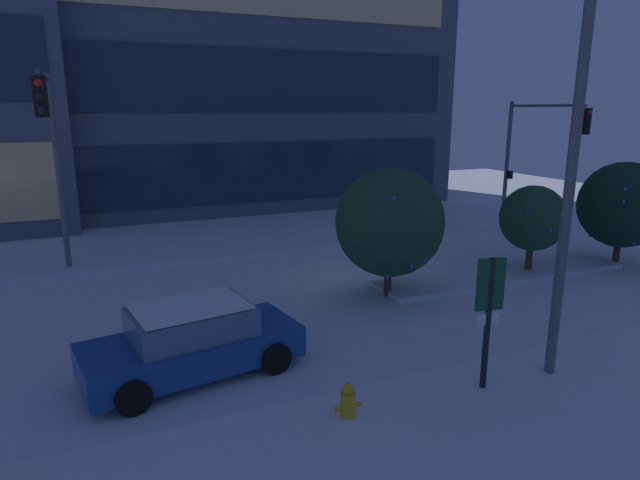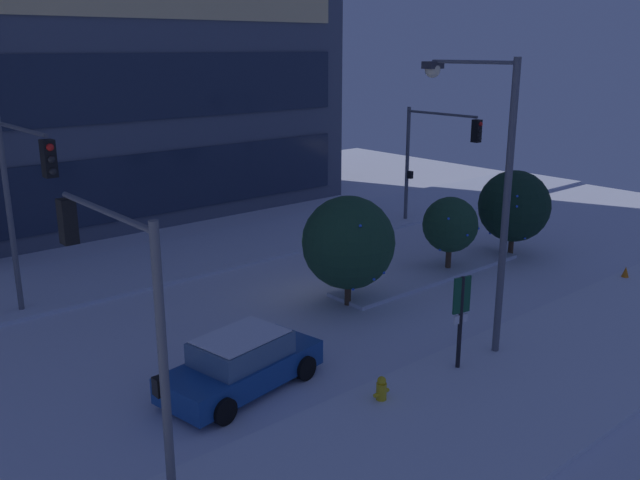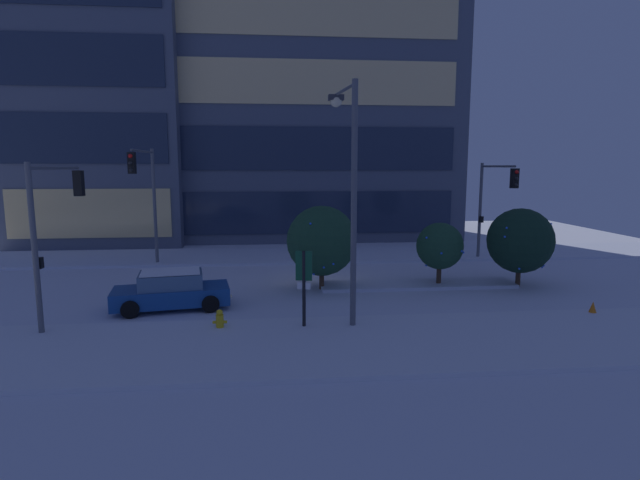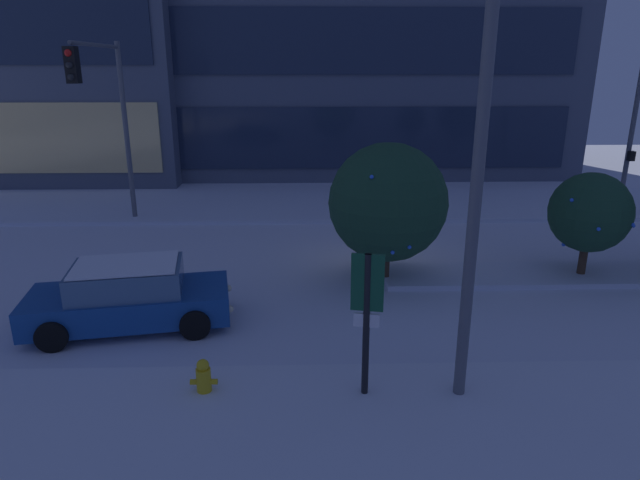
% 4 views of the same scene
% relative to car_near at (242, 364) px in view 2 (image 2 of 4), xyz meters
% --- Properties ---
extents(ground, '(52.00, 52.00, 0.00)m').
position_rel_car_near_xyz_m(ground, '(6.08, 3.11, -0.71)').
color(ground, silver).
extents(curb_strip_near, '(52.00, 5.20, 0.14)m').
position_rel_car_near_xyz_m(curb_strip_near, '(6.08, -4.65, -0.64)').
color(curb_strip_near, silver).
rests_on(curb_strip_near, ground).
extents(curb_strip_far, '(52.00, 5.20, 0.14)m').
position_rel_car_near_xyz_m(curb_strip_far, '(6.08, 10.87, -0.64)').
color(curb_strip_far, silver).
rests_on(curb_strip_far, ground).
extents(median_strip, '(9.00, 1.80, 0.14)m').
position_rel_car_near_xyz_m(median_strip, '(10.58, 2.72, -0.64)').
color(median_strip, silver).
rests_on(median_strip, ground).
extents(car_near, '(4.64, 2.55, 1.49)m').
position_rel_car_near_xyz_m(car_near, '(0.00, 0.00, 0.00)').
color(car_near, '#19478C').
rests_on(car_near, ground).
extents(traffic_light_corner_far_left, '(0.32, 4.49, 6.45)m').
position_rel_car_near_xyz_m(traffic_light_corner_far_left, '(-2.56, 7.36, 3.78)').
color(traffic_light_corner_far_left, '#565960').
rests_on(traffic_light_corner_far_left, ground).
extents(traffic_light_corner_far_right, '(0.32, 4.39, 5.69)m').
position_rel_car_near_xyz_m(traffic_light_corner_far_right, '(16.19, 7.36, 3.21)').
color(traffic_light_corner_far_right, '#565960').
rests_on(traffic_light_corner_far_right, ground).
extents(traffic_light_corner_near_left, '(0.32, 4.41, 5.64)m').
position_rel_car_near_xyz_m(traffic_light_corner_near_left, '(-3.61, -1.13, 3.18)').
color(traffic_light_corner_near_left, '#565960').
rests_on(traffic_light_corner_near_left, ground).
extents(street_lamp_arched, '(0.67, 2.84, 8.25)m').
position_rel_car_near_xyz_m(street_lamp_arched, '(6.54, -2.33, 4.61)').
color(street_lamp_arched, '#565960').
rests_on(street_lamp_arched, ground).
extents(fire_hydrant, '(0.48, 0.26, 0.76)m').
position_rel_car_near_xyz_m(fire_hydrant, '(2.13, -2.89, -0.35)').
color(fire_hydrant, gold).
rests_on(fire_hydrant, ground).
extents(parking_info_sign, '(0.55, 0.16, 2.72)m').
position_rel_car_near_xyz_m(parking_info_sign, '(4.96, -3.02, 1.03)').
color(parking_info_sign, black).
rests_on(parking_info_sign, ground).
extents(decorated_tree_median, '(3.13, 3.13, 3.78)m').
position_rel_car_near_xyz_m(decorated_tree_median, '(6.12, 2.57, 1.50)').
color(decorated_tree_median, '#473323').
rests_on(decorated_tree_median, ground).
extents(decorated_tree_left_of_median, '(2.15, 2.22, 2.96)m').
position_rel_car_near_xyz_m(decorated_tree_left_of_median, '(11.58, 2.64, 1.16)').
color(decorated_tree_left_of_median, '#473323').
rests_on(decorated_tree_left_of_median, ground).
extents(decorated_tree_right_of_median, '(2.96, 2.96, 3.62)m').
position_rel_car_near_xyz_m(decorated_tree_right_of_median, '(15.20, 2.22, 1.42)').
color(decorated_tree_right_of_median, '#473323').
rests_on(decorated_tree_right_of_median, ground).
extents(construction_cone, '(0.36, 0.36, 0.55)m').
position_rel_car_near_xyz_m(construction_cone, '(15.72, -2.46, -0.44)').
color(construction_cone, orange).
rests_on(construction_cone, ground).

